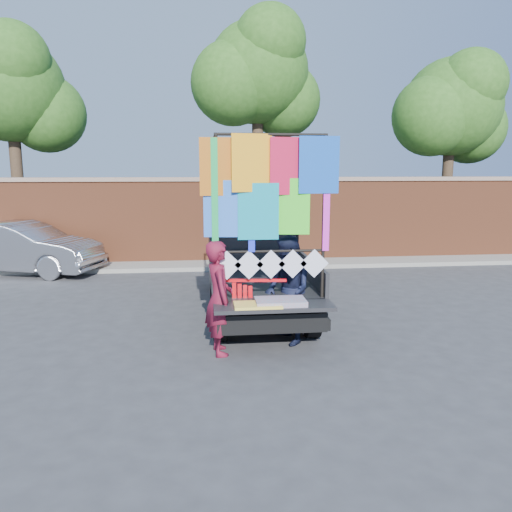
{
  "coord_description": "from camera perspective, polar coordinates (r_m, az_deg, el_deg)",
  "views": [
    {
      "loc": [
        -0.84,
        -8.16,
        2.88
      ],
      "look_at": [
        0.04,
        -0.15,
        1.45
      ],
      "focal_mm": 35.0,
      "sensor_mm": 36.0,
      "label": 1
    }
  ],
  "objects": [
    {
      "name": "streamer_bundle",
      "position": [
        7.96,
        -0.99,
        -4.27
      ],
      "size": [
        1.02,
        0.15,
        0.7
      ],
      "color": "red",
      "rests_on": "ground"
    },
    {
      "name": "woman",
      "position": [
        7.78,
        -4.25,
        -4.79
      ],
      "size": [
        0.52,
        0.71,
        1.79
      ],
      "primitive_type": "imported",
      "rotation": [
        0.0,
        0.0,
        1.72
      ],
      "color": "maroon",
      "rests_on": "ground"
    },
    {
      "name": "man",
      "position": [
        8.23,
        3.64,
        -3.91
      ],
      "size": [
        0.9,
        1.03,
        1.8
      ],
      "primitive_type": "imported",
      "rotation": [
        0.0,
        0.0,
        -1.29
      ],
      "color": "black",
      "rests_on": "ground"
    },
    {
      "name": "brick_wall",
      "position": [
        15.26,
        -3.07,
        4.17
      ],
      "size": [
        30.0,
        0.45,
        2.61
      ],
      "color": "brown",
      "rests_on": "ground"
    },
    {
      "name": "pickup_truck",
      "position": [
        10.48,
        -0.31,
        -1.11
      ],
      "size": [
        2.15,
        5.39,
        3.4
      ],
      "color": "black",
      "rests_on": "ground"
    },
    {
      "name": "sedan",
      "position": [
        15.14,
        -25.15,
        0.85
      ],
      "size": [
        4.58,
        2.72,
        1.43
      ],
      "primitive_type": "imported",
      "rotation": [
        0.0,
        0.0,
        1.27
      ],
      "color": "#ADAEB4",
      "rests_on": "ground"
    },
    {
      "name": "tree_mid",
      "position": [
        16.62,
        0.29,
        19.79
      ],
      "size": [
        4.2,
        3.3,
        7.73
      ],
      "color": "#38281C",
      "rests_on": "ground"
    },
    {
      "name": "tree_left",
      "position": [
        17.37,
        -26.28,
        16.43
      ],
      "size": [
        4.2,
        3.3,
        7.05
      ],
      "color": "#38281C",
      "rests_on": "ground"
    },
    {
      "name": "ground",
      "position": [
        8.69,
        -0.35,
        -9.32
      ],
      "size": [
        90.0,
        90.0,
        0.0
      ],
      "primitive_type": "plane",
      "color": "#38383A",
      "rests_on": "ground"
    },
    {
      "name": "curb",
      "position": [
        14.75,
        -2.87,
        -1.0
      ],
      "size": [
        30.0,
        1.2,
        0.12
      ],
      "primitive_type": "cube",
      "color": "gray",
      "rests_on": "ground"
    },
    {
      "name": "tree_right",
      "position": [
        18.39,
        21.62,
        15.19
      ],
      "size": [
        4.2,
        3.3,
        6.62
      ],
      "color": "#38281C",
      "rests_on": "ground"
    }
  ]
}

